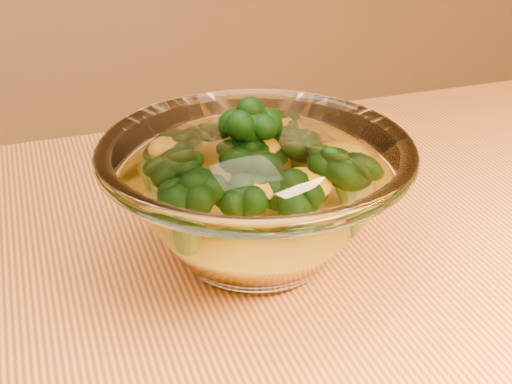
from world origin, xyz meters
TOP-DOWN VIEW (x-y plane):
  - glass_bowl at (-0.01, 0.12)m, footprint 0.23×0.23m
  - cheese_sauce at (-0.01, 0.12)m, footprint 0.12×0.12m
  - broccoli_heap at (-0.01, 0.13)m, footprint 0.15×0.14m

SIDE VIEW (x-z plane):
  - cheese_sauce at x=-0.01m, z-range 0.76..0.80m
  - glass_bowl at x=-0.01m, z-range 0.75..0.85m
  - broccoli_heap at x=-0.01m, z-range 0.77..0.86m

